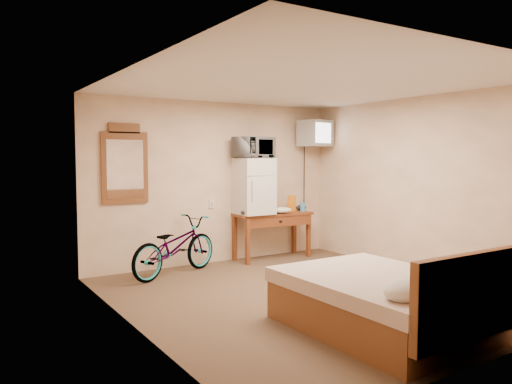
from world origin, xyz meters
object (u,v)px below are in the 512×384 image
mini_fridge (254,186)px  blue_cup (303,207)px  bed (387,301)px  bicycle (175,246)px  microwave (254,148)px  desk (274,221)px  crt_television (315,133)px  wall_mirror (125,165)px

mini_fridge → blue_cup: bearing=-6.5°
blue_cup → bed: bed is taller
bed → bicycle: bearing=103.4°
microwave → bed: bearing=-118.6°
desk → mini_fridge: size_ratio=1.50×
desk → bicycle: bicycle is taller
microwave → crt_television: size_ratio=0.95×
mini_fridge → bicycle: bearing=-171.1°
wall_mirror → bed: (1.30, -3.66, -1.24)m
microwave → crt_television: crt_television is taller
bed → desk: bearing=72.8°
crt_television → bed: bearing=-119.3°
desk → blue_cup: blue_cup is taller
blue_cup → bicycle: (-2.35, -0.12, -0.42)m
microwave → bed: 3.80m
microwave → blue_cup: (0.90, -0.10, -0.97)m
wall_mirror → bicycle: (0.54, -0.46, -1.13)m
wall_mirror → bicycle: 1.34m
mini_fridge → bed: bearing=-101.4°
microwave → bicycle: microwave is taller
microwave → blue_cup: bearing=-23.6°
mini_fridge → wall_mirror: 2.03m
bed → mini_fridge: bearing=78.6°
bicycle → microwave: bearing=-102.8°
mini_fridge → blue_cup: mini_fridge is taller
crt_television → bed: 4.28m
mini_fridge → blue_cup: (0.90, -0.10, -0.37)m
bed → blue_cup: bearing=64.4°
bed → wall_mirror: bearing=109.5°
mini_fridge → bed: (-0.69, -3.42, -0.89)m
desk → microwave: size_ratio=2.20×
crt_television → wall_mirror: crt_television is taller
crt_television → bed: size_ratio=0.33×
desk → wall_mirror: bearing=173.4°
microwave → wall_mirror: bearing=156.2°
desk → microwave: bearing=173.7°
mini_fridge → bicycle: size_ratio=0.57×
desk → blue_cup: 0.58m
desk → blue_cup: size_ratio=8.99×
microwave → bed: microwave is taller
desk → bed: (-1.05, -3.39, -0.33)m
microwave → wall_mirror: size_ratio=0.54×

